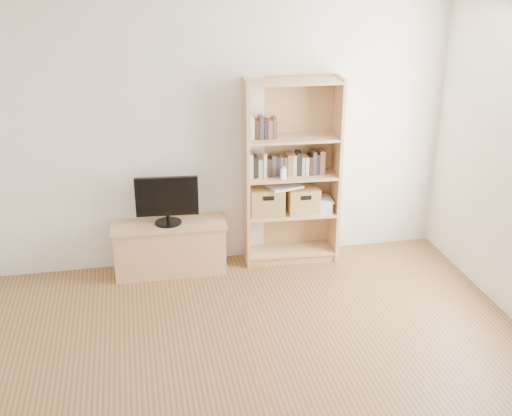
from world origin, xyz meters
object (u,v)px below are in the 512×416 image
object	(u,v)px
basket_left	(267,201)
laptop	(284,186)
tv_stand	(170,248)
bookshelf	(292,173)
basket_right	(302,200)
baby_monitor	(283,174)
television	(167,201)

from	to	relation	value
basket_left	laptop	xyz separation A→B (m)	(0.17, -0.02, 0.15)
tv_stand	bookshelf	bearing A→B (deg)	2.59
basket_right	laptop	size ratio (longest dim) A/B	0.95
bookshelf	tv_stand	bearing A→B (deg)	-175.65
tv_stand	baby_monitor	size ratio (longest dim) A/B	10.37
tv_stand	basket_right	distance (m)	1.41
basket_left	basket_right	xyz separation A→B (m)	(0.36, -0.02, -0.01)
television	tv_stand	bearing A→B (deg)	0.00
baby_monitor	laptop	xyz separation A→B (m)	(0.03, 0.08, -0.16)
television	baby_monitor	world-z (taller)	baby_monitor
baby_monitor	laptop	bearing A→B (deg)	56.12
bookshelf	basket_right	distance (m)	0.31
baby_monitor	laptop	world-z (taller)	baby_monitor
tv_stand	basket_left	size ratio (longest dim) A/B	3.19
bookshelf	laptop	world-z (taller)	bookshelf
television	basket_left	xyz separation A→B (m)	(0.99, 0.04, -0.09)
television	baby_monitor	xyz separation A→B (m)	(1.13, -0.06, 0.22)
television	basket_right	world-z (taller)	television
basket_right	laptop	bearing A→B (deg)	-178.19
baby_monitor	tv_stand	bearing A→B (deg)	163.37
bookshelf	television	bearing A→B (deg)	-175.65
laptop	television	bearing A→B (deg)	166.42
baby_monitor	laptop	size ratio (longest dim) A/B	0.32
tv_stand	bookshelf	xyz separation A→B (m)	(1.24, 0.03, 0.69)
tv_stand	laptop	bearing A→B (deg)	1.83
bookshelf	baby_monitor	xyz separation A→B (m)	(-0.11, -0.10, 0.03)
television	basket_right	xyz separation A→B (m)	(1.35, 0.02, -0.10)
laptop	baby_monitor	bearing A→B (deg)	-124.93
tv_stand	basket_right	xyz separation A→B (m)	(1.35, 0.02, 0.40)
basket_left	laptop	bearing A→B (deg)	-3.27
basket_right	laptop	distance (m)	0.25
television	basket_left	size ratio (longest dim) A/B	1.79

